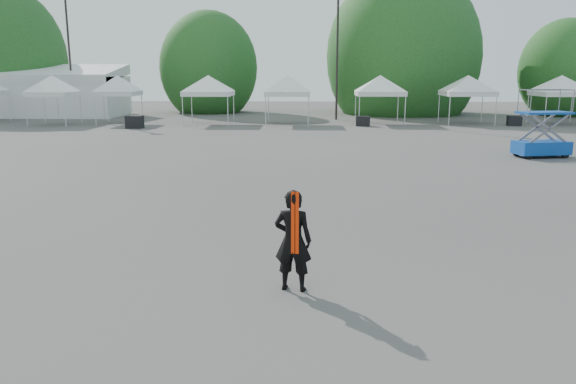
{
  "coord_description": "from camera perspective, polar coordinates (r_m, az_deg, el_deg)",
  "views": [
    {
      "loc": [
        0.78,
        -10.92,
        3.48
      ],
      "look_at": [
        0.44,
        -0.69,
        1.3
      ],
      "focal_mm": 35.0,
      "sensor_mm": 36.0,
      "label": 1
    }
  ],
  "objects": [
    {
      "name": "crate_west",
      "position": [
        37.58,
        -15.32,
        6.88
      ],
      "size": [
        1.04,
        0.81,
        0.8
      ],
      "primitive_type": "cube",
      "rotation": [
        0.0,
        0.0,
        0.01
      ],
      "color": "black",
      "rests_on": "ground"
    },
    {
      "name": "crate_mid",
      "position": [
        38.1,
        7.63,
        7.16
      ],
      "size": [
        0.99,
        0.85,
        0.66
      ],
      "primitive_type": "cube",
      "rotation": [
        0.0,
        0.0,
        -0.24
      ],
      "color": "black",
      "rests_on": "ground"
    },
    {
      "name": "tent_h",
      "position": [
        43.27,
        26.05,
        10.25
      ],
      "size": [
        4.63,
        4.63,
        3.88
      ],
      "color": "silver",
      "rests_on": "ground"
    },
    {
      "name": "ground",
      "position": [
        11.49,
        -2.09,
        -5.62
      ],
      "size": [
        120.0,
        120.0,
        0.0
      ],
      "primitive_type": "plane",
      "color": "#474442",
      "rests_on": "ground"
    },
    {
      "name": "tree_far_e",
      "position": [
        52.41,
        26.32,
        10.95
      ],
      "size": [
        3.84,
        3.84,
        5.84
      ],
      "color": "#382314",
      "rests_on": "ground"
    },
    {
      "name": "tree_mid_e",
      "position": [
        50.61,
        11.59,
        13.3
      ],
      "size": [
        5.12,
        5.12,
        7.79
      ],
      "color": "#382314",
      "rests_on": "ground"
    },
    {
      "name": "tent_c",
      "position": [
        41.45,
        -16.93,
        10.91
      ],
      "size": [
        3.82,
        3.82,
        3.88
      ],
      "color": "silver",
      "rests_on": "ground"
    },
    {
      "name": "tent_b",
      "position": [
        41.72,
        -22.88,
        10.5
      ],
      "size": [
        3.95,
        3.95,
        3.88
      ],
      "color": "silver",
      "rests_on": "ground"
    },
    {
      "name": "man",
      "position": [
        9.05,
        0.51,
        -4.94
      ],
      "size": [
        0.67,
        0.5,
        1.67
      ],
      "rotation": [
        0.0,
        0.0,
        2.97
      ],
      "color": "black",
      "rests_on": "ground"
    },
    {
      "name": "tent_d",
      "position": [
        39.8,
        -8.11,
        11.28
      ],
      "size": [
        4.6,
        4.6,
        3.88
      ],
      "color": "silver",
      "rests_on": "ground"
    },
    {
      "name": "tent_e",
      "position": [
        39.07,
        -0.03,
        11.38
      ],
      "size": [
        4.33,
        4.33,
        3.88
      ],
      "color": "silver",
      "rests_on": "ground"
    },
    {
      "name": "tree_mid_w",
      "position": [
        51.68,
        -8.05,
        12.38
      ],
      "size": [
        4.16,
        4.16,
        6.33
      ],
      "color": "#382314",
      "rests_on": "ground"
    },
    {
      "name": "tent_g",
      "position": [
        41.24,
        17.84,
        10.85
      ],
      "size": [
        4.65,
        4.65,
        3.88
      ],
      "color": "silver",
      "rests_on": "ground"
    },
    {
      "name": "scissor_lift",
      "position": [
        25.85,
        24.52,
        6.36
      ],
      "size": [
        2.35,
        1.5,
        2.82
      ],
      "rotation": [
        0.0,
        0.0,
        0.2
      ],
      "color": "#0B3A94",
      "rests_on": "ground"
    },
    {
      "name": "light_pole_east",
      "position": [
        43.03,
        5.04,
        14.67
      ],
      "size": [
        0.6,
        0.25,
        9.8
      ],
      "color": "black",
      "rests_on": "ground"
    },
    {
      "name": "tent_f",
      "position": [
        40.06,
        9.36,
        11.24
      ],
      "size": [
        4.63,
        4.63,
        3.88
      ],
      "color": "silver",
      "rests_on": "ground"
    },
    {
      "name": "light_pole_west",
      "position": [
        48.75,
        -21.39,
        13.9
      ],
      "size": [
        0.6,
        0.25,
        10.3
      ],
      "color": "black",
      "rests_on": "ground"
    },
    {
      "name": "marquee",
      "position": [
        51.29,
        -24.79,
        9.23
      ],
      "size": [
        15.0,
        6.25,
        4.23
      ],
      "color": "silver",
      "rests_on": "ground"
    },
    {
      "name": "crate_east",
      "position": [
        40.9,
        22.0,
        6.73
      ],
      "size": [
        0.91,
        0.73,
        0.67
      ],
      "primitive_type": "cube",
      "rotation": [
        0.0,
        0.0,
        -0.07
      ],
      "color": "black",
      "rests_on": "ground"
    }
  ]
}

